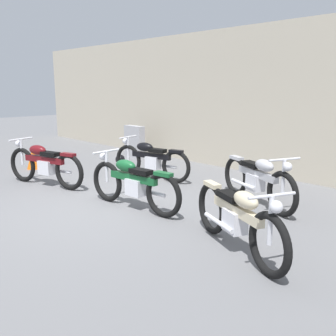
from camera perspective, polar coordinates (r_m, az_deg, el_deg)
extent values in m
plane|color=slate|center=(6.59, -10.29, -5.52)|extent=(40.00, 40.00, 0.00)
cube|color=#B2A893|center=(9.24, 11.56, 9.91)|extent=(18.00, 0.30, 3.32)
cube|color=#9E9EA3|center=(10.87, -5.05, 3.98)|extent=(0.71, 0.21, 0.89)
sphere|color=black|center=(9.96, -7.19, 1.31)|extent=(0.25, 0.25, 0.25)
cone|color=orange|center=(9.85, -19.56, 1.47)|extent=(0.32, 0.32, 0.55)
torus|color=black|center=(6.11, 16.76, -3.75)|extent=(0.70, 0.35, 0.72)
torus|color=black|center=(7.16, 10.15, -1.13)|extent=(0.70, 0.35, 0.72)
cube|color=silver|center=(6.66, 12.96, -2.08)|extent=(0.37, 0.30, 0.28)
cube|color=#ADADB2|center=(6.58, 13.27, -0.84)|extent=(0.97, 0.47, 0.12)
ellipsoid|color=#ADADB2|center=(6.41, 14.25, 0.37)|extent=(0.48, 0.34, 0.20)
cube|color=black|center=(6.70, 12.45, 0.54)|extent=(0.43, 0.31, 0.08)
cube|color=#ADADB2|center=(7.09, 10.25, 1.51)|extent=(0.34, 0.23, 0.06)
cylinder|color=silver|center=(6.05, 16.92, -1.28)|extent=(0.06, 0.06, 0.54)
cylinder|color=silver|center=(5.99, 17.08, 1.24)|extent=(0.24, 0.54, 0.04)
sphere|color=silver|center=(5.95, 17.49, 0.18)|extent=(0.14, 0.14, 0.14)
cylinder|color=silver|center=(6.77, 11.16, -2.37)|extent=(0.66, 0.31, 0.06)
torus|color=black|center=(8.64, -5.95, 1.20)|extent=(0.70, 0.23, 0.70)
torus|color=black|center=(7.89, 1.21, 0.20)|extent=(0.70, 0.23, 0.70)
cube|color=silver|center=(8.22, -2.27, 0.82)|extent=(0.34, 0.25, 0.27)
cube|color=black|center=(8.22, -2.55, 1.90)|extent=(0.98, 0.29, 0.11)
ellipsoid|color=black|center=(8.29, -3.51, 3.18)|extent=(0.45, 0.27, 0.19)
cube|color=black|center=(8.10, -1.58, 2.64)|extent=(0.41, 0.25, 0.08)
cube|color=black|center=(7.83, 1.22, 2.52)|extent=(0.32, 0.17, 0.06)
cylinder|color=silver|center=(8.60, -5.99, 2.91)|extent=(0.05, 0.05, 0.52)
cylinder|color=silver|center=(8.56, -6.03, 4.64)|extent=(0.15, 0.55, 0.03)
sphere|color=silver|center=(8.62, -6.40, 4.05)|extent=(0.13, 0.13, 0.13)
cylinder|color=silver|center=(8.21, -0.72, 0.34)|extent=(0.67, 0.19, 0.06)
torus|color=black|center=(8.58, -20.95, 0.46)|extent=(0.72, 0.28, 0.72)
torus|color=black|center=(7.59, -14.61, -0.56)|extent=(0.72, 0.28, 0.72)
cube|color=silver|center=(8.03, -17.75, 0.09)|extent=(0.36, 0.28, 0.28)
cube|color=#590F14|center=(8.04, -18.06, 1.23)|extent=(1.01, 0.37, 0.12)
ellipsoid|color=#590F14|center=(8.14, -18.97, 2.58)|extent=(0.47, 0.31, 0.20)
cube|color=black|center=(7.89, -17.26, 2.03)|extent=(0.43, 0.28, 0.08)
cube|color=#590F14|center=(7.53, -14.75, 1.95)|extent=(0.34, 0.20, 0.06)
cylinder|color=silver|center=(8.53, -21.08, 2.26)|extent=(0.06, 0.06, 0.55)
cylinder|color=silver|center=(8.49, -21.22, 4.07)|extent=(0.19, 0.56, 0.04)
sphere|color=silver|center=(8.57, -21.50, 3.44)|extent=(0.14, 0.14, 0.14)
cylinder|color=silver|center=(7.98, -16.13, -0.40)|extent=(0.68, 0.24, 0.06)
torus|color=black|center=(4.20, 14.92, -11.03)|extent=(0.69, 0.36, 0.71)
torus|color=black|center=(5.24, 6.57, -5.98)|extent=(0.69, 0.36, 0.71)
cube|color=silver|center=(4.74, 9.96, -7.84)|extent=(0.36, 0.30, 0.27)
cube|color=beige|center=(4.65, 10.34, -6.23)|extent=(0.96, 0.48, 0.12)
ellipsoid|color=beige|center=(4.45, 11.58, -4.73)|extent=(0.47, 0.35, 0.19)
cube|color=black|center=(4.75, 9.31, -4.18)|extent=(0.43, 0.31, 0.08)
cube|color=beige|center=(5.15, 6.65, -2.49)|extent=(0.33, 0.23, 0.06)
cylinder|color=silver|center=(4.10, 15.13, -7.60)|extent=(0.05, 0.05, 0.53)
cylinder|color=silver|center=(4.02, 15.34, -4.01)|extent=(0.25, 0.53, 0.03)
sphere|color=silver|center=(3.99, 15.91, -5.63)|extent=(0.14, 0.14, 0.14)
cylinder|color=silver|center=(4.86, 7.56, -8.08)|extent=(0.65, 0.32, 0.06)
torus|color=black|center=(6.72, -9.10, -2.01)|extent=(0.71, 0.15, 0.71)
torus|color=black|center=(5.81, -0.69, -4.10)|extent=(0.71, 0.15, 0.71)
cube|color=silver|center=(6.21, -4.90, -2.89)|extent=(0.33, 0.22, 0.27)
cube|color=#145128|center=(6.20, -5.24, -1.43)|extent=(1.00, 0.19, 0.12)
ellipsoid|color=#145128|center=(6.29, -6.37, 0.37)|extent=(0.44, 0.23, 0.19)
cube|color=black|center=(6.05, -4.11, -0.52)|extent=(0.40, 0.21, 0.08)
cube|color=#145128|center=(5.72, -0.70, -0.93)|extent=(0.32, 0.15, 0.06)
cylinder|color=silver|center=(6.66, -9.18, 0.22)|extent=(0.05, 0.05, 0.53)
cylinder|color=silver|center=(6.61, -9.25, 2.48)|extent=(0.09, 0.56, 0.03)
sphere|color=silver|center=(6.69, -9.65, 1.73)|extent=(0.14, 0.14, 0.14)
cylinder|color=silver|center=(6.17, -2.85, -3.60)|extent=(0.68, 0.12, 0.06)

